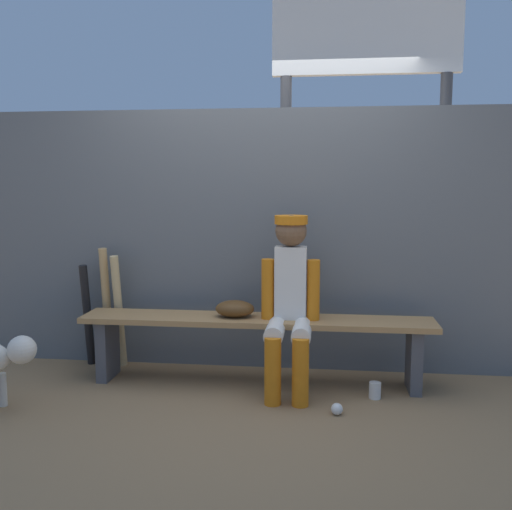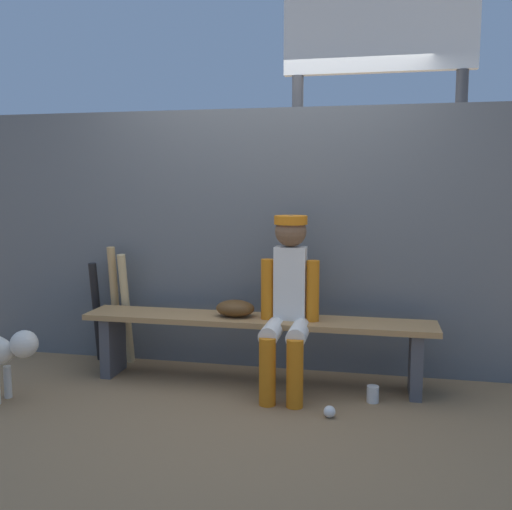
{
  "view_description": "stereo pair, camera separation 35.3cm",
  "coord_description": "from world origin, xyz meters",
  "views": [
    {
      "loc": [
        0.48,
        -4.0,
        1.44
      ],
      "look_at": [
        0.0,
        0.0,
        0.94
      ],
      "focal_mm": 40.49,
      "sensor_mm": 36.0,
      "label": 1
    },
    {
      "loc": [
        0.83,
        -3.94,
        1.44
      ],
      "look_at": [
        0.0,
        0.0,
        0.94
      ],
      "focal_mm": 40.49,
      "sensor_mm": 36.0,
      "label": 2
    }
  ],
  "objects": [
    {
      "name": "cup_on_ground",
      "position": [
        0.83,
        -0.19,
        0.06
      ],
      "size": [
        0.08,
        0.08,
        0.11
      ],
      "primitive_type": "cylinder",
      "color": "silver",
      "rests_on": "ground_plane"
    },
    {
      "name": "player_seated",
      "position": [
        0.25,
        -0.11,
        0.67
      ],
      "size": [
        0.41,
        0.55,
        1.22
      ],
      "color": "silver",
      "rests_on": "ground_plane"
    },
    {
      "name": "chainlink_fence",
      "position": [
        0.0,
        0.4,
        1.0
      ],
      "size": [
        4.84,
        0.03,
        2.0
      ],
      "primitive_type": "cube",
      "color": "#595E63",
      "rests_on": "ground_plane"
    },
    {
      "name": "bat_aluminum_black",
      "position": [
        -1.38,
        0.27,
        0.41
      ],
      "size": [
        0.09,
        0.15,
        0.81
      ],
      "primitive_type": "cylinder",
      "rotation": [
        0.09,
        0.0,
        -0.21
      ],
      "color": "black",
      "rests_on": "ground_plane"
    },
    {
      "name": "bat_wood_natural",
      "position": [
        -1.11,
        0.24,
        0.45
      ],
      "size": [
        0.09,
        0.17,
        0.89
      ],
      "primitive_type": "cylinder",
      "rotation": [
        0.12,
        0.0,
        -0.13
      ],
      "color": "tan",
      "rests_on": "ground_plane"
    },
    {
      "name": "cup_on_bench",
      "position": [
        0.24,
        -0.01,
        0.54
      ],
      "size": [
        0.08,
        0.08,
        0.11
      ],
      "primitive_type": "cylinder",
      "color": "silver",
      "rests_on": "dugout_bench"
    },
    {
      "name": "scoreboard",
      "position": [
        0.86,
        1.19,
        2.42
      ],
      "size": [
        1.88,
        0.27,
        3.52
      ],
      "color": "#3F3F42",
      "rests_on": "ground_plane"
    },
    {
      "name": "ground_plane",
      "position": [
        0.0,
        0.0,
        0.0
      ],
      "size": [
        30.0,
        30.0,
        0.0
      ],
      "primitive_type": "plane",
      "color": "olive"
    },
    {
      "name": "baseball_glove",
      "position": [
        -0.15,
        0.0,
        0.55
      ],
      "size": [
        0.28,
        0.2,
        0.12
      ],
      "primitive_type": "ellipsoid",
      "color": "#593819",
      "rests_on": "dugout_bench"
    },
    {
      "name": "baseball",
      "position": [
        0.57,
        -0.5,
        0.04
      ],
      "size": [
        0.07,
        0.07,
        0.07
      ],
      "primitive_type": "sphere",
      "color": "white",
      "rests_on": "ground_plane"
    },
    {
      "name": "dugout_bench",
      "position": [
        0.0,
        0.0,
        0.38
      ],
      "size": [
        2.52,
        0.36,
        0.49
      ],
      "color": "#AD7F4C",
      "rests_on": "ground_plane"
    },
    {
      "name": "bat_wood_tan",
      "position": [
        -1.22,
        0.28,
        0.47
      ],
      "size": [
        0.08,
        0.15,
        0.94
      ],
      "primitive_type": "cylinder",
      "rotation": [
        0.09,
        0.0,
        -0.1
      ],
      "color": "tan",
      "rests_on": "ground_plane"
    }
  ]
}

